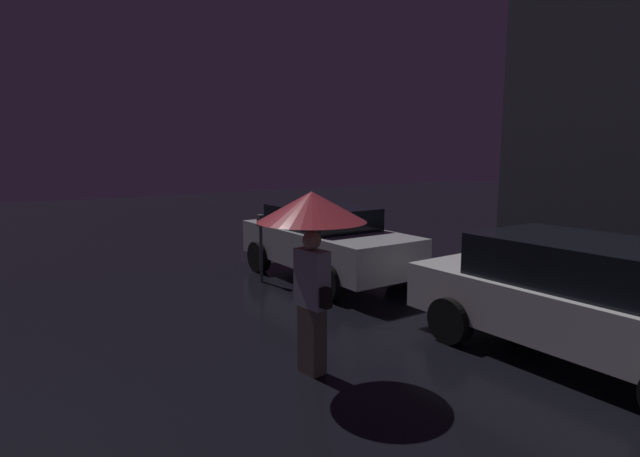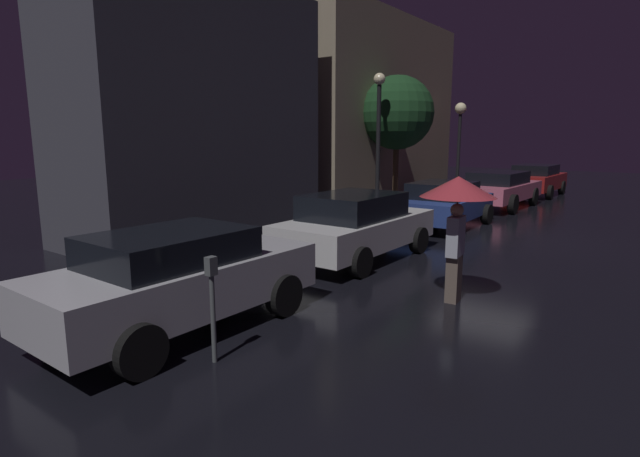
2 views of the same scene
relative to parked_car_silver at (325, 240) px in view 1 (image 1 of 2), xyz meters
The scene contains 4 objects.
parked_car_silver is the anchor object (origin of this frame).
parked_car_white 4.96m from the parked_car_silver, ahead, with size 4.16×2.01×1.46m.
pedestrian_with_umbrella 4.41m from the parked_car_silver, 37.79° to the right, with size 1.20×1.20×2.06m.
parking_meter 1.27m from the parked_car_silver, 110.36° to the right, with size 0.12×0.10×1.30m.
Camera 1 is at (-1.51, -4.39, 2.48)m, focal length 28.00 mm.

